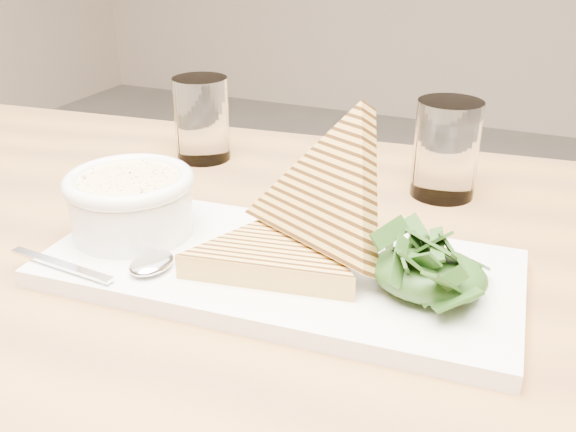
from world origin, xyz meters
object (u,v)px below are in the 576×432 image
at_px(soup_bowl, 132,210).
at_px(glass_near, 202,119).
at_px(platter, 279,268).
at_px(table_top, 133,279).
at_px(glass_far, 446,149).

xyz_separation_m(soup_bowl, glass_near, (-0.06, 0.24, 0.01)).
bearing_deg(soup_bowl, platter, 1.35).
bearing_deg(table_top, soup_bowl, 116.03).
relative_size(soup_bowl, glass_near, 1.07).
height_order(table_top, glass_far, glass_far).
height_order(table_top, platter, platter).
distance_m(table_top, platter, 0.14).
bearing_deg(table_top, glass_near, 106.19).
height_order(table_top, glass_near, glass_near).
bearing_deg(glass_far, platter, -111.53).
bearing_deg(platter, glass_near, 132.25).
distance_m(glass_near, glass_far, 0.31).
bearing_deg(glass_near, platter, -47.75).
relative_size(platter, glass_near, 3.87).
xyz_separation_m(glass_near, glass_far, (0.31, 0.00, 0.00)).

